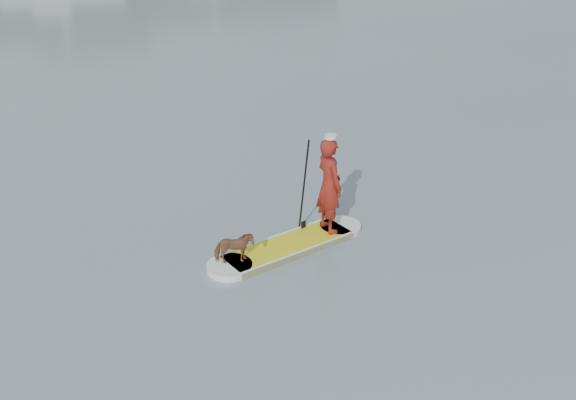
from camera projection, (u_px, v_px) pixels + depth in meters
ground at (218, 358)px, 9.01m from camera, size 140.00×140.00×0.00m
paddleboard at (288, 246)px, 11.75m from camera, size 3.30×0.82×0.12m
paddler at (329, 185)px, 11.83m from camera, size 0.53×0.73×1.83m
white_cap at (331, 137)px, 11.42m from camera, size 0.22×0.22×0.07m
dog at (234, 248)px, 11.00m from camera, size 0.74×0.55×0.57m
paddle at (304, 196)px, 11.99m from camera, size 0.10×0.30×2.00m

